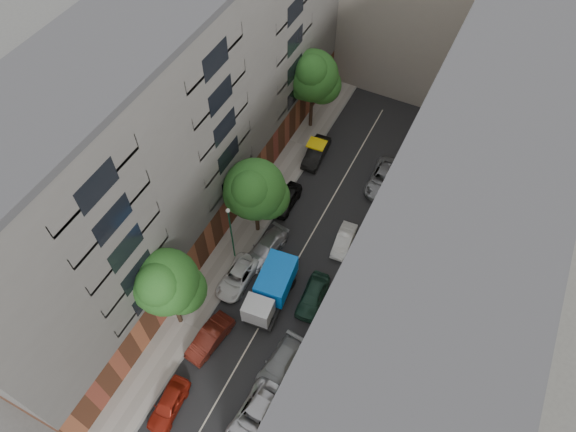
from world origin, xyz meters
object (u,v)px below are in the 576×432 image
Objects in this scene: lamp_post at (231,229)px; car_right_3 at (344,240)px; car_left_5 at (316,152)px; car_right_1 at (280,363)px; pedestrian at (409,193)px; car_left_4 at (286,200)px; car_left_2 at (237,277)px; car_left_0 at (169,404)px; car_left_3 at (266,248)px; tree_near at (166,285)px; car_right_4 at (383,179)px; car_right_0 at (255,416)px; tree_mid at (255,192)px; tree_far at (313,78)px; car_left_1 at (210,338)px; tarp_truck at (271,289)px.

car_right_3 is at bearing 33.95° from lamp_post.
car_left_5 reaches higher than car_right_1.
car_left_5 is 10.07m from pedestrian.
car_left_5 is at bearing 89.84° from car_left_4.
car_left_0 is at bearing -86.13° from car_left_2.
lamp_post reaches higher than car_left_3.
car_left_3 is at bearing 71.57° from tree_near.
car_right_0 is at bearing -92.75° from car_right_4.
car_left_4 is 1.08× the size of car_right_3.
lamp_post is at bearing 47.69° from pedestrian.
tree_far is at bearing 95.73° from tree_mid.
car_left_1 is 0.97× the size of car_left_5.
car_right_4 is at bearing 92.68° from car_right_0.
tree_far is at bearing 96.58° from car_left_2.
car_left_5 is (-0.80, 12.28, 0.05)m from car_left_3.
car_left_1 is 1.15× the size of car_right_3.
car_left_4 is at bearing 100.92° from car_left_1.
car_right_0 reaches higher than car_left_1.
car_left_0 is at bearing 70.08° from pedestrian.
car_left_0 reaches higher than car_right_1.
car_left_1 is 8.69m from lamp_post.
car_right_1 is 20.06m from pedestrian.
tree_near is at bearing -89.60° from tree_far.
car_right_0 is (5.92, -3.58, 0.02)m from car_left_1.
car_right_3 is 8.23m from car_right_4.
car_left_4 is 9.63m from car_right_4.
car_left_5 is 7.18m from tree_far.
car_left_0 is 0.46× the size of tree_near.
tree_far is at bearing 92.97° from lamp_post.
tarp_truck is 21.12m from tree_far.
car_left_1 is 0.49× the size of tree_far.
car_left_0 is 0.93× the size of car_left_1.
car_right_1 is at bearing 95.65° from car_right_0.
tree_near is 7.63m from lamp_post.
car_left_5 is 0.51× the size of tree_near.
car_left_1 is at bearing -82.92° from tree_far.
car_left_2 is at bearing -116.41° from car_right_4.
lamp_post is at bearing 144.75° from car_right_1.
car_left_0 is at bearing -92.18° from car_left_5.
car_left_3 is at bearing -82.03° from car_left_4.
car_left_2 is 1.02× the size of car_left_5.
lamp_post is at bearing -99.02° from tree_mid.
car_right_3 is (6.56, -1.80, -0.08)m from car_left_4.
car_right_0 is 0.65× the size of tree_mid.
tree_far is (-9.55, 4.09, 5.62)m from car_right_4.
car_left_5 reaches higher than car_left_1.
car_left_1 is 6.92m from car_right_0.
tree_near is at bearing -99.37° from car_left_3.
tarp_truck is at bearing 43.80° from tree_near.
tarp_truck is 1.50× the size of car_left_0.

